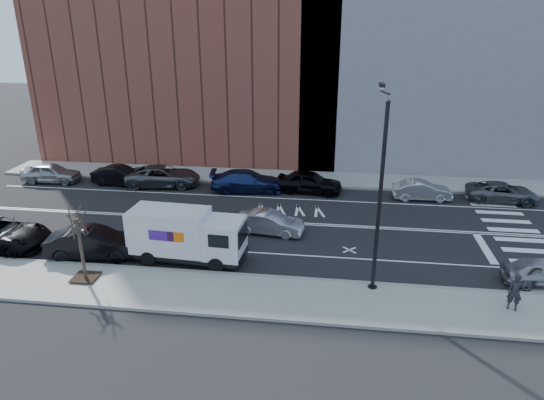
% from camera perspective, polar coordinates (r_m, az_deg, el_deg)
% --- Properties ---
extents(ground, '(120.00, 120.00, 0.00)m').
position_cam_1_polar(ground, '(30.95, -2.19, -2.51)').
color(ground, black).
rests_on(ground, ground).
extents(sidewalk_near, '(44.00, 3.60, 0.15)m').
position_cam_1_polar(sidewalk_near, '(23.27, -5.83, -10.93)').
color(sidewalk_near, gray).
rests_on(sidewalk_near, ground).
extents(sidewalk_far, '(44.00, 3.60, 0.15)m').
position_cam_1_polar(sidewalk_far, '(39.06, -0.06, 2.70)').
color(sidewalk_far, gray).
rests_on(sidewalk_far, ground).
extents(curb_near, '(44.00, 0.25, 0.17)m').
position_cam_1_polar(curb_near, '(24.77, -4.89, -8.74)').
color(curb_near, gray).
rests_on(curb_near, ground).
extents(curb_far, '(44.00, 0.25, 0.17)m').
position_cam_1_polar(curb_far, '(37.37, -0.42, 1.86)').
color(curb_far, gray).
rests_on(curb_far, ground).
extents(crosswalk, '(3.00, 14.00, 0.01)m').
position_cam_1_polar(crosswalk, '(32.54, 26.89, -3.69)').
color(crosswalk, white).
rests_on(crosswalk, ground).
extents(road_markings, '(40.00, 8.60, 0.01)m').
position_cam_1_polar(road_markings, '(30.95, -2.19, -2.50)').
color(road_markings, white).
rests_on(road_markings, ground).
extents(bldg_brick, '(26.00, 10.00, 22.00)m').
position_cam_1_polar(bldg_brick, '(45.44, -9.50, 19.05)').
color(bldg_brick, brown).
rests_on(bldg_brick, ground).
extents(bldg_concrete, '(20.00, 10.00, 26.00)m').
position_cam_1_polar(bldg_concrete, '(44.16, 17.99, 20.92)').
color(bldg_concrete, slate).
rests_on(bldg_concrete, ground).
extents(streetlight, '(0.44, 4.02, 9.34)m').
position_cam_1_polar(streetlight, '(22.38, 12.56, 1.55)').
color(streetlight, black).
rests_on(streetlight, ground).
extents(street_tree, '(1.20, 1.20, 3.75)m').
position_cam_1_polar(street_tree, '(25.34, -21.44, -6.02)').
color(street_tree, black).
rests_on(street_tree, ground).
extents(fedex_van, '(6.27, 2.50, 2.81)m').
position_cam_1_polar(fedex_van, '(25.97, -10.10, -4.07)').
color(fedex_van, black).
rests_on(fedex_van, ground).
extents(far_parked_a, '(4.53, 1.97, 1.52)m').
position_cam_1_polar(far_parked_a, '(41.68, -24.56, 2.93)').
color(far_parked_a, '#9A9A9E').
rests_on(far_parked_a, ground).
extents(far_parked_b, '(4.54, 1.92, 1.46)m').
position_cam_1_polar(far_parked_b, '(39.08, -17.34, 2.74)').
color(far_parked_b, black).
rests_on(far_parked_b, ground).
extents(far_parked_c, '(5.88, 3.26, 1.55)m').
position_cam_1_polar(far_parked_c, '(38.02, -12.70, 2.77)').
color(far_parked_c, '#4F5257').
rests_on(far_parked_c, ground).
extents(far_parked_d, '(5.65, 2.88, 1.57)m').
position_cam_1_polar(far_parked_d, '(36.00, -2.93, 2.26)').
color(far_parked_d, navy).
rests_on(far_parked_d, ground).
extents(far_parked_e, '(4.95, 2.38, 1.63)m').
position_cam_1_polar(far_parked_e, '(35.76, 4.41, 2.14)').
color(far_parked_e, black).
rests_on(far_parked_e, ground).
extents(far_parked_f, '(4.16, 1.64, 1.35)m').
position_cam_1_polar(far_parked_f, '(35.94, 17.20, 1.09)').
color(far_parked_f, '#B7B7BC').
rests_on(far_parked_f, ground).
extents(far_parked_g, '(4.95, 2.53, 1.34)m').
position_cam_1_polar(far_parked_g, '(37.67, 25.45, 0.85)').
color(far_parked_g, '#515559').
rests_on(far_parked_g, ground).
extents(driving_sedan, '(4.28, 1.95, 1.36)m').
position_cam_1_polar(driving_sedan, '(29.02, -0.37, -2.68)').
color(driving_sedan, '#BBBBC0').
rests_on(driving_sedan, ground).
extents(near_parked_rear_a, '(5.17, 2.36, 1.64)m').
position_cam_1_polar(near_parked_rear_a, '(27.90, -20.23, -4.77)').
color(near_parked_rear_a, black).
rests_on(near_parked_rear_a, ground).
extents(pedestrian, '(0.72, 0.59, 1.71)m').
position_cam_1_polar(pedestrian, '(23.99, 26.71, -9.67)').
color(pedestrian, black).
rests_on(pedestrian, sidewalk_near).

